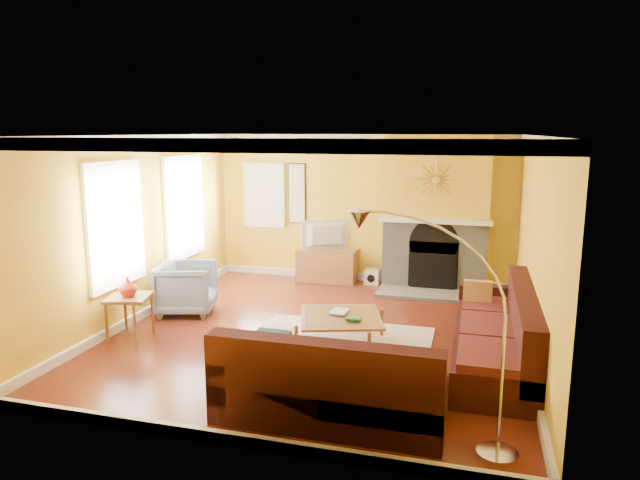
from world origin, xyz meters
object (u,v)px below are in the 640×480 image
(armchair, at_px, (186,288))
(arc_lamp, at_px, (434,336))
(sectional_sofa, at_px, (397,330))
(side_table, at_px, (130,317))
(media_console, at_px, (327,265))
(coffee_table, at_px, (341,330))

(armchair, relative_size, arc_lamp, 0.41)
(sectional_sofa, bearing_deg, side_table, 180.00)
(sectional_sofa, distance_m, media_console, 4.03)
(media_console, distance_m, side_table, 4.02)
(armchair, height_order, arc_lamp, arc_lamp)
(coffee_table, bearing_deg, arc_lamp, -58.76)
(armchair, relative_size, side_table, 1.46)
(sectional_sofa, xyz_separation_m, arc_lamp, (0.53, -1.70, 0.59))
(media_console, bearing_deg, side_table, -116.57)
(armchair, height_order, side_table, armchair)
(arc_lamp, bearing_deg, side_table, 157.65)
(coffee_table, relative_size, armchair, 1.20)
(sectional_sofa, relative_size, coffee_table, 3.61)
(coffee_table, distance_m, arc_lamp, 2.71)
(media_console, xyz_separation_m, arc_lamp, (2.33, -5.30, 0.74))
(coffee_table, bearing_deg, sectional_sofa, -32.01)
(coffee_table, bearing_deg, armchair, 164.93)
(sectional_sofa, height_order, armchair, sectional_sofa)
(media_console, distance_m, arc_lamp, 5.84)
(media_console, xyz_separation_m, armchair, (-1.60, -2.40, 0.09))
(media_console, xyz_separation_m, side_table, (-1.80, -3.60, -0.01))
(sectional_sofa, height_order, side_table, sectional_sofa)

